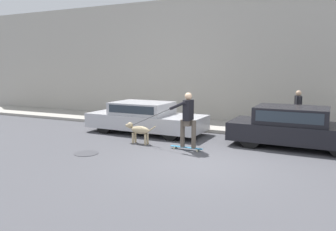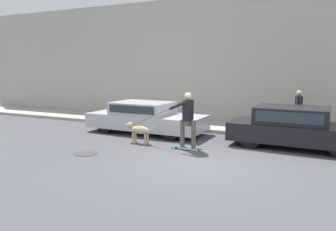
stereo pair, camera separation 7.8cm
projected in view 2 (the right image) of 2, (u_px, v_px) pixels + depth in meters
The scene contains 9 objects.
ground_plane at pixel (199, 163), 8.61m from camera, with size 36.00×36.00×0.00m, color #47474C.
back_wall at pixel (253, 60), 14.09m from camera, with size 32.00×0.30×5.66m.
sidewalk_curb at pixel (243, 128), 13.26m from camera, with size 30.00×2.40×0.13m.
parked_car_0 at pixel (145, 118), 12.59m from camera, with size 4.60×1.88×1.19m.
parked_car_1 at pixel (295, 128), 10.28m from camera, with size 4.12×1.89×1.28m.
dog at pixel (139, 130), 10.83m from camera, with size 1.17×0.32×0.69m.
skateboarder at pixel (188, 117), 9.87m from camera, with size 2.64×0.58×1.76m.
pedestrian_with_bag at pixel (298, 109), 12.31m from camera, with size 0.31×0.66×1.53m.
manhole_cover at pixel (86, 153), 9.61m from camera, with size 0.70×0.70×0.01m.
Camera 2 is at (2.87, -7.88, 2.48)m, focal length 35.00 mm.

